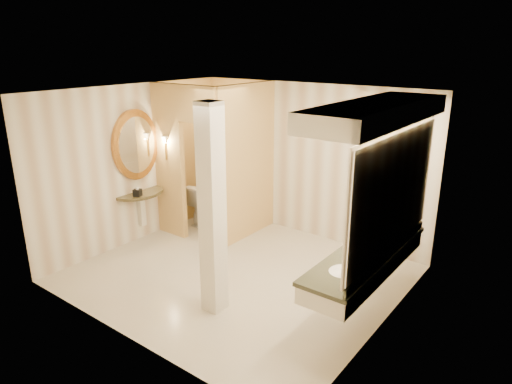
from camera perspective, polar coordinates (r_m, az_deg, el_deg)
floor at (r=7.02m, az=-2.30°, el=-10.17°), size 4.50×4.50×0.00m
ceiling at (r=6.22m, az=-2.62°, el=12.32°), size 4.50×4.50×0.00m
wall_back at (r=8.07m, az=6.61°, el=3.83°), size 4.50×0.02×2.70m
wall_front at (r=5.20m, az=-16.61°, el=-4.98°), size 4.50×0.02×2.70m
wall_left at (r=8.06m, az=-14.94°, el=3.30°), size 0.02×4.00×2.70m
wall_right at (r=5.43m, az=16.29°, el=-3.98°), size 0.02×4.00×2.70m
toilet_closet at (r=7.89m, az=-4.24°, el=3.82°), size 1.50×1.55×2.70m
wall_sconce at (r=8.00m, az=-11.28°, el=6.27°), size 0.14×0.14×0.42m
vanity at (r=5.56m, az=14.53°, el=-0.24°), size 0.75×2.56×2.09m
console_shelf at (r=8.05m, az=-14.64°, el=3.21°), size 0.92×0.92×1.91m
pillar at (r=5.63m, az=-5.50°, el=-2.49°), size 0.26×0.26×2.70m
tissue_box at (r=7.91m, az=-14.59°, el=-0.08°), size 0.16×0.16×0.12m
toilet at (r=8.84m, az=-6.36°, el=-1.38°), size 0.51×0.81×0.79m
soap_bottle_a at (r=5.75m, az=13.25°, el=-6.91°), size 0.06×0.06×0.13m
soap_bottle_b at (r=6.12m, az=15.15°, el=-5.54°), size 0.10×0.10×0.12m
soap_bottle_c at (r=6.03m, az=13.54°, el=-5.34°), size 0.09×0.09×0.20m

